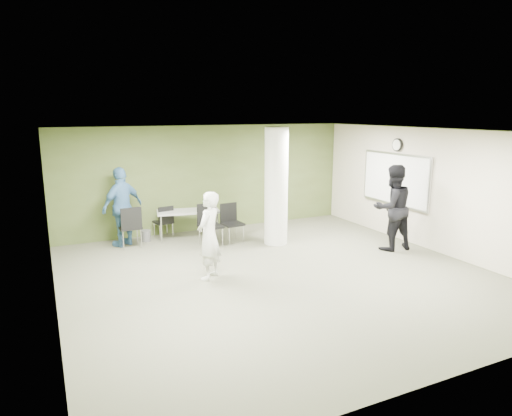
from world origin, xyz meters
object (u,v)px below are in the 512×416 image
folding_table (189,212)px  man_blue (122,207)px  man_black (392,208)px  woman_white (209,236)px  chair_back_left (130,224)px

folding_table → man_blue: 1.62m
folding_table → man_black: (3.96, -2.88, 0.31)m
woman_white → man_blue: (-1.11, 2.96, 0.10)m
chair_back_left → man_blue: 0.48m
chair_back_left → folding_table: bearing=-173.8°
woman_white → man_blue: 3.16m
folding_table → man_black: size_ratio=0.82×
man_blue → folding_table: bearing=146.9°
chair_back_left → man_black: man_black is taller
folding_table → woman_white: woman_white is taller
woman_white → man_black: bearing=137.1°
folding_table → man_blue: bearing=-172.4°
chair_back_left → man_black: 6.08m
man_black → man_blue: (-5.55, 2.98, -0.05)m
woman_white → man_blue: size_ratio=0.90×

